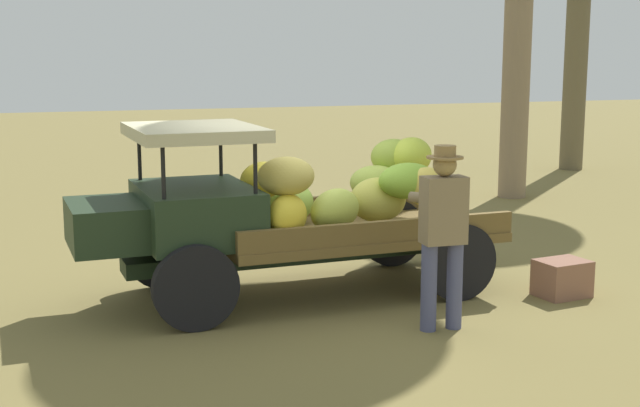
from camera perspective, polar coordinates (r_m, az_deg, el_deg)
name	(u,v)px	position (r m, az deg, el deg)	size (l,w,h in m)	color
ground_plane	(297,293)	(9.47, -1.52, -5.87)	(60.00, 60.00, 0.00)	olive
truck	(280,212)	(9.14, -2.64, -0.53)	(4.53, 1.95, 1.85)	#21321D
farmer	(443,226)	(8.11, 8.06, -1.48)	(0.53, 0.47, 1.74)	#4C5077
wooden_crate	(562,278)	(9.65, 15.58, -4.74)	(0.53, 0.41, 0.39)	#8B5D49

